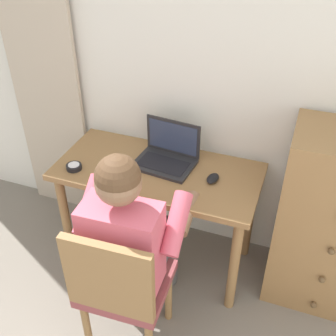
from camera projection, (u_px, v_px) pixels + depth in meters
The scene contains 9 objects.
wall_back at pixel (229, 66), 2.27m from camera, with size 4.80×0.05×2.50m, color silver.
curtain_panel at pixel (42, 65), 2.62m from camera, with size 0.50×0.03×2.24m, color #BCAD99.
desk at pixel (158, 185), 2.46m from camera, with size 1.18×0.56×0.72m.
dresser at pixel (333, 223), 2.27m from camera, with size 0.60×0.45×1.10m.
chair at pixel (121, 286), 1.99m from camera, with size 0.44×0.42×0.88m.
person_seated at pixel (133, 233), 2.03m from camera, with size 0.54×0.60×1.19m.
laptop at pixel (167, 155), 2.42m from camera, with size 0.36×0.28×0.24m.
computer_mouse at pixel (213, 178), 2.29m from camera, with size 0.06×0.10×0.03m, color black.
desk_clock at pixel (74, 167), 2.38m from camera, with size 0.09×0.09×0.03m.
Camera 1 is at (0.44, 0.05, 2.11)m, focal length 44.30 mm.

